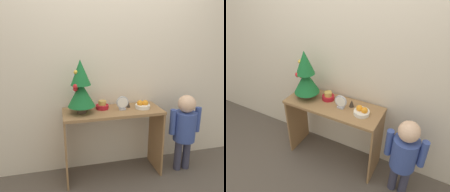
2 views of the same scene
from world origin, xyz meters
The scene contains 9 objects.
ground_plane centered at (0.00, 0.00, 0.00)m, with size 12.00×12.00×0.00m, color brown.
back_wall centered at (0.00, 0.46, 1.25)m, with size 7.00×0.05×2.50m, color beige.
console_table centered at (0.00, 0.21, 0.59)m, with size 1.07×0.42×0.78m.
mini_tree centered at (-0.34, 0.20, 1.06)m, with size 0.28×0.28×0.55m.
fruit_bowl centered at (0.34, 0.19, 0.82)m, with size 0.16×0.16×0.09m.
singing_bowl centered at (-0.10, 0.28, 0.82)m, with size 0.14×0.14×0.09m.
desk_clock centered at (0.10, 0.19, 0.86)m, with size 0.13×0.04×0.15m.
figurine centered at (0.19, 0.27, 0.82)m, with size 0.06×0.06×0.08m.
child_figure centered at (0.83, 0.10, 0.56)m, with size 0.39×0.25×0.92m.
Camera 1 is at (-0.54, -1.96, 1.56)m, focal length 35.00 mm.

